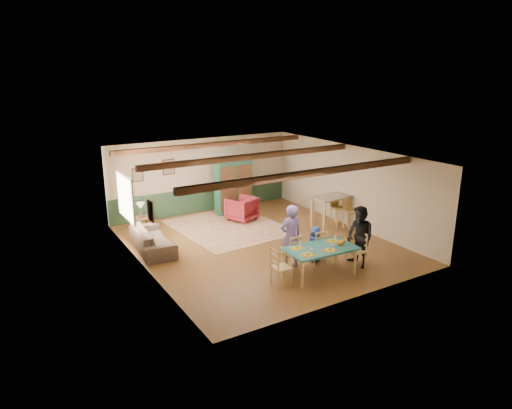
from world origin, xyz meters
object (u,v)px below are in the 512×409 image
dining_chair_far_left (292,251)px  person_woman (360,237)px  dining_chair_far_right (317,246)px  sofa (152,239)px  dining_table (320,262)px  table_lamp (141,210)px  dining_chair_end_right (356,250)px  armchair (242,209)px  person_child (315,244)px  counter_table (330,212)px  bar_stool_left (338,212)px  armoire (233,185)px  cat (341,242)px  bar_stool_right (350,214)px  dining_chair_end_left (281,267)px  person_man (291,236)px  end_table (142,225)px

dining_chair_far_left → person_woman: person_woman is taller
dining_chair_far_right → sofa: size_ratio=0.42×
dining_table → table_lamp: table_lamp is taller
table_lamp → person_woman: bearing=-53.2°
dining_chair_end_right → armchair: dining_chair_end_right is taller
person_child → counter_table: counter_table is taller
dining_chair_far_right → armchair: 4.24m
bar_stool_left → dining_chair_far_left: bearing=-149.5°
counter_table → dining_chair_far_right: bearing=-136.7°
armoire → table_lamp: (-3.57, -0.44, -0.27)m
person_woman → dining_table: bearing=-90.0°
person_woman → cat: person_woman is taller
armoire → bar_stool_right: size_ratio=2.06×
cat → dining_chair_end_right: bearing=9.5°
dining_chair_end_left → person_man: bearing=-43.2°
dining_chair_end_left → dining_chair_end_right: 2.29m
bar_stool_right → person_woman: bearing=-127.1°
dining_chair_far_left → counter_table: size_ratio=0.74×
cat → armoire: size_ratio=0.17×
dining_chair_end_left → table_lamp: table_lamp is taller
person_child → bar_stool_left: bearing=-138.5°
dining_chair_end_left → cat: bearing=-93.4°
dining_chair_far_left → table_lamp: (-2.53, 4.71, 0.29)m
sofa → dining_chair_end_left: bearing=-148.5°
person_man → bar_stool_right: size_ratio=1.71×
dining_chair_end_right → bar_stool_left: (1.72, 2.73, 0.06)m
dining_table → armoire: bearing=83.4°
bar_stool_right → dining_chair_end_right: bearing=-128.6°
person_man → armoire: 5.18m
bar_stool_right → table_lamp: bearing=153.3°
armchair → dining_table: bearing=62.2°
counter_table → bar_stool_right: size_ratio=1.28×
dining_chair_end_right → person_child: 1.09m
sofa → table_lamp: table_lamp is taller
person_child → bar_stool_left: 3.07m
dining_table → sofa: 4.95m
dining_chair_end_right → person_man: (-1.49, 0.88, 0.39)m
person_man → sofa: 4.13m
dining_table → person_woman: person_woman is taller
dining_chair_far_left → person_child: 0.80m
person_child → bar_stool_right: 3.09m
armchair → end_table: (-3.38, 0.52, -0.15)m
dining_chair_end_right → end_table: bearing=-140.5°
cat → armoire: (0.14, 6.02, 0.20)m
dining_chair_end_left → dining_table: bearing=-90.0°
person_woman → cat: bearing=-81.9°
person_man → table_lamp: person_man is taller
bar_stool_right → bar_stool_left: bearing=128.1°
table_lamp → dining_chair_end_left: bearing=-72.0°
dining_chair_far_left → person_man: bearing=-90.0°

